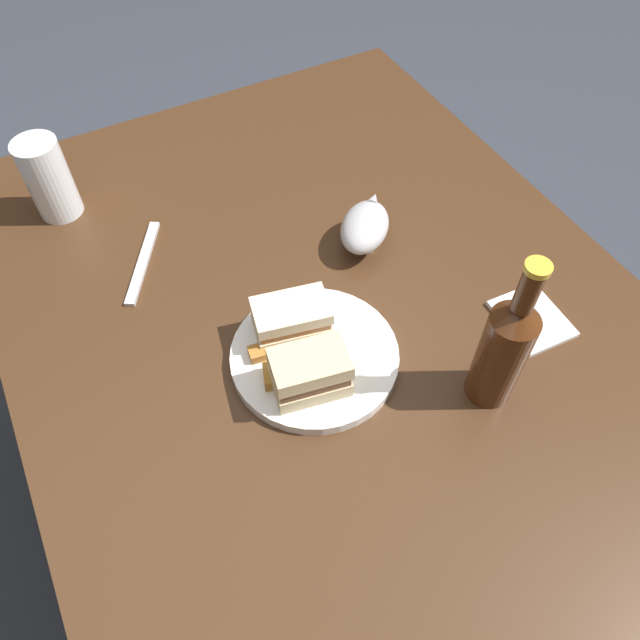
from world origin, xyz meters
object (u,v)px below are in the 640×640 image
(plate, at_px, (315,356))
(cider_bottle, at_px, (504,348))
(napkin, at_px, (532,319))
(fork, at_px, (143,262))
(sandwich_half_left, at_px, (292,318))
(pint_glass, at_px, (50,182))
(gravy_boat, at_px, (365,226))
(sandwich_half_right, at_px, (310,372))

(plate, relative_size, cider_bottle, 0.94)
(napkin, bearing_deg, cider_bottle, 115.99)
(fork, bearing_deg, sandwich_half_left, 62.96)
(sandwich_half_left, distance_m, pint_glass, 0.49)
(sandwich_half_left, bearing_deg, plate, -170.56)
(plate, distance_m, pint_glass, 0.55)
(plate, xyz_separation_m, napkin, (-0.09, -0.32, -0.00))
(plate, xyz_separation_m, gravy_boat, (0.17, -0.18, 0.03))
(plate, xyz_separation_m, pint_glass, (0.49, 0.24, 0.06))
(napkin, relative_size, fork, 0.61)
(sandwich_half_left, xyz_separation_m, napkin, (-0.14, -0.33, -0.04))
(plate, xyz_separation_m, fork, (0.30, 0.16, -0.01))
(cider_bottle, xyz_separation_m, napkin, (0.07, -0.13, -0.10))
(plate, distance_m, sandwich_half_left, 0.06)
(sandwich_half_left, height_order, pint_glass, pint_glass)
(plate, xyz_separation_m, cider_bottle, (-0.16, -0.19, 0.09))
(fork, bearing_deg, gravy_boat, 100.25)
(sandwich_half_left, height_order, gravy_boat, sandwich_half_left)
(cider_bottle, bearing_deg, fork, 37.46)
(napkin, bearing_deg, sandwich_half_left, 66.46)
(pint_glass, height_order, napkin, pint_glass)
(sandwich_half_right, height_order, pint_glass, pint_glass)
(pint_glass, distance_m, napkin, 0.81)
(sandwich_half_left, bearing_deg, fork, 31.56)
(sandwich_half_left, xyz_separation_m, fork, (0.24, 0.15, -0.04))
(plate, bearing_deg, napkin, -105.78)
(plate, bearing_deg, cider_bottle, -129.63)
(cider_bottle, distance_m, napkin, 0.18)
(sandwich_half_right, xyz_separation_m, napkin, (-0.05, -0.35, -0.05))
(sandwich_half_left, relative_size, napkin, 1.09)
(plate, bearing_deg, fork, 28.10)
(plate, height_order, sandwich_half_right, sandwich_half_right)
(sandwich_half_left, height_order, napkin, sandwich_half_left)
(sandwich_half_right, relative_size, napkin, 1.02)
(sandwich_half_left, relative_size, gravy_boat, 0.88)
(plate, relative_size, gravy_boat, 1.77)
(pint_glass, bearing_deg, fork, -155.55)
(sandwich_half_right, relative_size, pint_glass, 0.79)
(napkin, bearing_deg, sandwich_half_right, 82.51)
(gravy_boat, bearing_deg, cider_bottle, -178.42)
(sandwich_half_right, height_order, gravy_boat, sandwich_half_right)
(gravy_boat, bearing_deg, pint_glass, 53.10)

